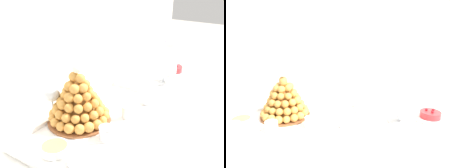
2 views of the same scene
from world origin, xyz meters
TOP-DOWN VIEW (x-y plane):
  - buffet_table at (0.00, 0.00)m, footprint 1.27×0.86m
  - serving_tray at (-0.22, 0.00)m, footprint 0.68×0.33m
  - croquembouche at (-0.26, 0.07)m, footprint 0.26×0.26m
  - dessert_cup_left at (-0.47, -0.09)m, footprint 0.06×0.06m
  - dessert_cup_mid_left at (-0.30, -0.09)m, footprint 0.06×0.06m
  - dessert_cup_centre at (-0.13, -0.08)m, footprint 0.05×0.05m
  - dessert_cup_mid_right at (0.03, -0.08)m, footprint 0.06×0.06m
  - creme_brulee_ramekin at (-0.47, 0.01)m, footprint 0.10×0.10m
  - macaron_goblet at (0.31, -0.04)m, footprint 0.13×0.13m
  - fruit_tart_plate at (0.48, -0.03)m, footprint 0.21×0.21m
  - wine_glass at (-0.31, 0.17)m, footprint 0.07×0.07m

SIDE VIEW (x-z plane):
  - buffet_table at x=0.00m, z-range 0.26..1.01m
  - serving_tray at x=-0.22m, z-range 0.74..0.77m
  - fruit_tart_plate at x=0.48m, z-range 0.74..0.79m
  - creme_brulee_ramekin at x=-0.47m, z-range 0.76..0.79m
  - dessert_cup_mid_right at x=0.03m, z-range 0.76..0.80m
  - dessert_cup_left at x=-0.47m, z-range 0.76..0.80m
  - dessert_cup_mid_left at x=-0.30m, z-range 0.76..0.81m
  - dessert_cup_centre at x=-0.13m, z-range 0.76..0.81m
  - croquembouche at x=-0.26m, z-range 0.73..0.97m
  - wine_glass at x=-0.31m, z-range 0.79..0.95m
  - macaron_goblet at x=0.31m, z-range 0.77..1.02m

